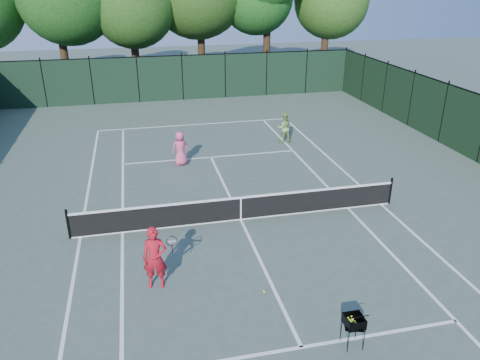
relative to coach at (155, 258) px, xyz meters
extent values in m
plane|color=#47564A|center=(3.15, 3.24, -0.92)|extent=(90.00, 90.00, 0.00)
cube|color=white|center=(-2.34, 3.24, -0.92)|extent=(0.10, 23.77, 0.01)
cube|color=white|center=(8.63, 3.24, -0.92)|extent=(0.10, 23.77, 0.01)
cube|color=white|center=(-0.97, 3.24, -0.92)|extent=(0.10, 23.77, 0.01)
cube|color=white|center=(7.26, 3.24, -0.92)|extent=(0.10, 23.77, 0.01)
cube|color=white|center=(3.15, 15.13, -0.92)|extent=(10.97, 0.10, 0.01)
cube|color=white|center=(3.15, -3.16, -0.92)|extent=(8.23, 0.10, 0.01)
cube|color=white|center=(3.15, 9.64, -0.92)|extent=(8.23, 0.10, 0.01)
cube|color=white|center=(3.15, 3.24, -0.92)|extent=(0.10, 12.80, 0.01)
cube|color=black|center=(3.15, 3.24, -0.46)|extent=(11.60, 0.03, 0.85)
cube|color=white|center=(3.15, 3.24, -0.04)|extent=(11.60, 0.05, 0.07)
cube|color=white|center=(3.15, 3.24, -0.90)|extent=(11.60, 0.05, 0.04)
cube|color=white|center=(3.15, 3.24, -0.46)|extent=(0.05, 0.04, 0.91)
cylinder|color=black|center=(-2.65, 3.24, -0.39)|extent=(0.09, 0.09, 1.06)
cylinder|color=black|center=(8.95, 3.24, -0.39)|extent=(0.09, 0.09, 1.06)
cube|color=black|center=(3.15, 21.24, 0.58)|extent=(24.00, 0.05, 3.00)
cylinder|color=black|center=(-4.85, 25.24, 1.48)|extent=(0.56, 0.56, 4.80)
cylinder|color=black|center=(0.15, 25.04, 1.23)|extent=(0.56, 0.56, 4.30)
cylinder|color=black|center=(5.15, 25.54, 1.58)|extent=(0.56, 0.56, 5.00)
cylinder|color=black|center=(10.15, 24.84, 1.38)|extent=(0.56, 0.56, 4.60)
cylinder|color=black|center=(15.15, 25.34, 1.28)|extent=(0.56, 0.56, 4.40)
imported|color=red|center=(0.00, 0.00, 0.00)|extent=(0.73, 0.54, 1.84)
cylinder|color=black|center=(0.50, 0.27, 0.03)|extent=(0.03, 0.03, 0.30)
torus|color=black|center=(0.50, 0.27, 0.30)|extent=(0.30, 0.10, 0.30)
imported|color=#E04F7C|center=(1.65, 9.01, -0.13)|extent=(0.85, 0.63, 1.59)
imported|color=#86B058|center=(7.21, 10.99, -0.13)|extent=(0.77, 0.60, 1.58)
cylinder|color=black|center=(4.12, -3.54, -0.63)|extent=(0.02, 0.02, 0.59)
cylinder|color=black|center=(4.52, -3.54, -0.63)|extent=(0.02, 0.02, 0.59)
cylinder|color=black|center=(4.12, -3.15, -0.63)|extent=(0.02, 0.02, 0.59)
cylinder|color=black|center=(4.52, -3.15, -0.63)|extent=(0.02, 0.02, 0.59)
cube|color=black|center=(4.32, -3.34, -0.21)|extent=(0.55, 0.55, 0.25)
sphere|color=#D7EA30|center=(4.32, -3.34, -0.28)|extent=(0.06, 0.06, 0.06)
sphere|color=#D7EA30|center=(4.32, -3.34, -0.28)|extent=(0.06, 0.06, 0.06)
sphere|color=#D7EA30|center=(4.32, -3.34, -0.28)|extent=(0.06, 0.06, 0.06)
sphere|color=#D7EA30|center=(4.32, -3.34, -0.28)|extent=(0.06, 0.06, 0.06)
sphere|color=#D7EA30|center=(4.32, -3.34, -0.28)|extent=(0.06, 0.06, 0.06)
sphere|color=#D7EA30|center=(4.32, -3.34, -0.28)|extent=(0.06, 0.06, 0.06)
sphere|color=#D7EA30|center=(4.32, -3.34, -0.28)|extent=(0.06, 0.06, 0.06)
sphere|color=#D7EA30|center=(4.32, -3.34, -0.28)|extent=(0.06, 0.06, 0.06)
sphere|color=#D7EA30|center=(4.32, -3.34, -0.28)|extent=(0.06, 0.06, 0.06)
sphere|color=#D7EA30|center=(4.32, -3.34, -0.28)|extent=(0.06, 0.06, 0.06)
sphere|color=#D7EA30|center=(4.32, -3.34, -0.28)|extent=(0.06, 0.06, 0.06)
sphere|color=#D7EA30|center=(4.32, -3.34, -0.28)|extent=(0.06, 0.06, 0.06)
sphere|color=#D7EA30|center=(4.32, -3.34, -0.28)|extent=(0.06, 0.06, 0.06)
sphere|color=#D7EA30|center=(4.32, -3.34, -0.28)|extent=(0.06, 0.06, 0.06)
sphere|color=#D7EA30|center=(4.32, -3.34, -0.28)|extent=(0.06, 0.06, 0.06)
sphere|color=#D7EA30|center=(4.32, -3.34, -0.28)|extent=(0.06, 0.06, 0.06)
sphere|color=#EEF532|center=(2.85, -0.97, -0.89)|extent=(0.07, 0.07, 0.07)
camera|label=1|loc=(-0.13, -11.08, 7.08)|focal=35.00mm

